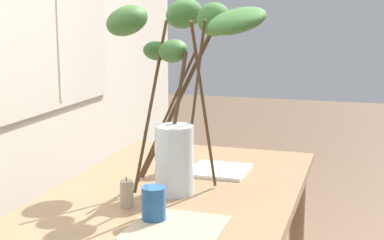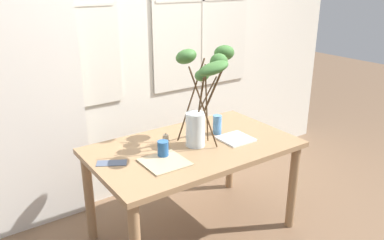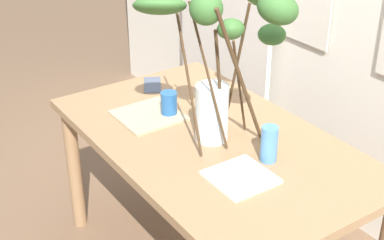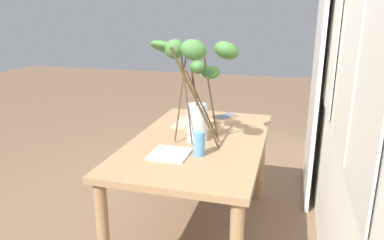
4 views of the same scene
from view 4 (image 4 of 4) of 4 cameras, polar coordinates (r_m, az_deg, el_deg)
ground at (r=2.78m, az=0.96°, el=-17.43°), size 14.00×14.00×0.00m
back_wall_with_windows at (r=2.26m, az=24.08°, el=10.01°), size 4.65×0.14×2.68m
curtain_sheer_side at (r=3.19m, az=19.41°, el=11.00°), size 0.86×0.03×2.59m
dining_table at (r=2.48m, az=1.04°, el=-5.19°), size 1.47×0.87×0.73m
vase_with_branches at (r=2.27m, az=0.33°, el=6.27°), size 0.51×0.63×0.71m
drinking_glass_blue_left at (r=2.69m, az=1.71°, el=0.06°), size 0.08×0.08×0.11m
drinking_glass_blue_right at (r=2.15m, az=1.16°, el=-3.75°), size 0.07×0.07×0.15m
plate_square_left at (r=2.76m, az=0.18°, el=-0.59°), size 0.28×0.28×0.01m
plate_square_right at (r=2.19m, az=-3.50°, el=-5.34°), size 0.23×0.23×0.01m
napkin_folded at (r=2.99m, az=5.17°, el=0.63°), size 0.21×0.17×0.00m
pillar_candle at (r=2.57m, az=4.08°, el=-1.04°), size 0.04×0.04×0.10m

